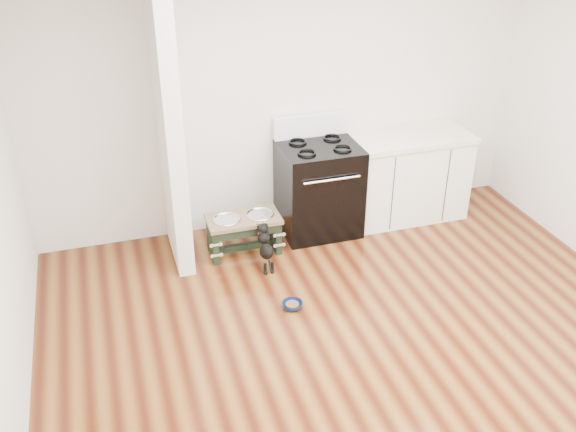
% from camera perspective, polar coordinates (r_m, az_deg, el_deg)
% --- Properties ---
extents(ground, '(5.00, 5.00, 0.00)m').
position_cam_1_polar(ground, '(4.96, 8.46, -13.65)').
color(ground, '#41180B').
rests_on(ground, ground).
extents(room_shell, '(5.00, 5.00, 5.00)m').
position_cam_1_polar(room_shell, '(4.04, 10.12, 3.45)').
color(room_shell, silver).
rests_on(room_shell, ground).
extents(partition_wall, '(0.15, 0.80, 2.70)m').
position_cam_1_polar(partition_wall, '(5.71, -10.58, 8.23)').
color(partition_wall, silver).
rests_on(partition_wall, ground).
extents(oven_range, '(0.76, 0.69, 1.14)m').
position_cam_1_polar(oven_range, '(6.41, 2.74, 2.59)').
color(oven_range, black).
rests_on(oven_range, ground).
extents(cabinet_run, '(1.24, 0.64, 0.91)m').
position_cam_1_polar(cabinet_run, '(6.80, 10.49, 3.53)').
color(cabinet_run, white).
rests_on(cabinet_run, ground).
extents(dog_feeder, '(0.69, 0.37, 0.40)m').
position_cam_1_polar(dog_feeder, '(6.12, -3.95, -1.03)').
color(dog_feeder, black).
rests_on(dog_feeder, ground).
extents(puppy, '(0.12, 0.36, 0.42)m').
position_cam_1_polar(puppy, '(5.90, -2.02, -2.68)').
color(puppy, black).
rests_on(puppy, ground).
extents(floor_bowl, '(0.20, 0.20, 0.06)m').
position_cam_1_polar(floor_bowl, '(5.50, 0.38, -7.93)').
color(floor_bowl, '#0B1C50').
rests_on(floor_bowl, ground).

